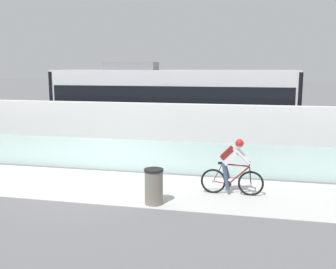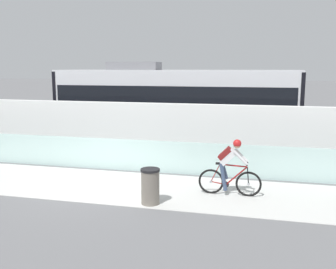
# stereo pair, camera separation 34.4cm
# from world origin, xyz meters

# --- Properties ---
(ground_plane) EXTENTS (200.00, 200.00, 0.00)m
(ground_plane) POSITION_xyz_m (0.00, 0.00, 0.00)
(ground_plane) COLOR slate
(bike_path_deck) EXTENTS (32.00, 3.20, 0.01)m
(bike_path_deck) POSITION_xyz_m (0.00, 0.00, 0.01)
(bike_path_deck) COLOR silver
(bike_path_deck) RESTS_ON ground
(glass_parapet) EXTENTS (32.00, 0.05, 1.11)m
(glass_parapet) POSITION_xyz_m (0.00, 1.85, 0.55)
(glass_parapet) COLOR silver
(glass_parapet) RESTS_ON ground
(concrete_barrier_wall) EXTENTS (32.00, 0.36, 2.22)m
(concrete_barrier_wall) POSITION_xyz_m (0.00, 3.65, 1.11)
(concrete_barrier_wall) COLOR white
(concrete_barrier_wall) RESTS_ON ground
(tram_rail_near) EXTENTS (32.00, 0.08, 0.01)m
(tram_rail_near) POSITION_xyz_m (0.00, 6.13, 0.00)
(tram_rail_near) COLOR #595654
(tram_rail_near) RESTS_ON ground
(tram_rail_far) EXTENTS (32.00, 0.08, 0.01)m
(tram_rail_far) POSITION_xyz_m (0.00, 7.57, 0.00)
(tram_rail_far) COLOR #595654
(tram_rail_far) RESTS_ON ground
(tram) EXTENTS (11.06, 2.54, 3.81)m
(tram) POSITION_xyz_m (1.08, 6.85, 1.89)
(tram) COLOR silver
(tram) RESTS_ON ground
(cyclist_on_bike) EXTENTS (1.77, 0.58, 1.61)m
(cyclist_on_bike) POSITION_xyz_m (4.23, -0.00, 0.80)
(cyclist_on_bike) COLOR black
(cyclist_on_bike) RESTS_ON ground
(trash_bin) EXTENTS (0.51, 0.51, 0.96)m
(trash_bin) POSITION_xyz_m (2.28, -1.25, 0.48)
(trash_bin) COLOR slate
(trash_bin) RESTS_ON ground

